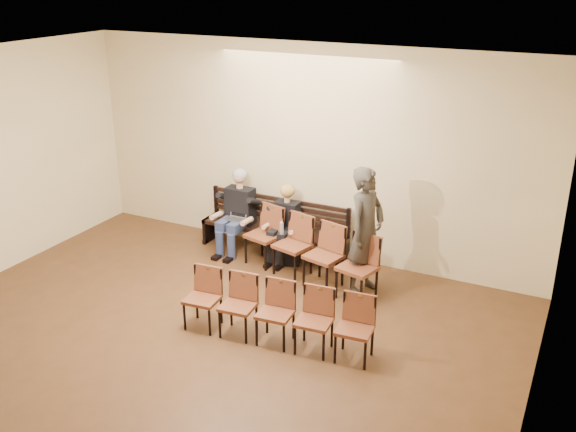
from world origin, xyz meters
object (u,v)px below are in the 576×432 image
at_px(bench, 274,241).
at_px(chair_row_back, 275,314).
at_px(laptop, 235,222).
at_px(bag, 288,256).
at_px(water_bottle, 282,235).
at_px(seated_woman, 284,227).
at_px(seated_man, 237,210).
at_px(chair_row_front, 308,251).
at_px(passerby, 366,222).

relative_size(bench, chair_row_back, 1.02).
bearing_deg(laptop, bag, -10.61).
xyz_separation_m(water_bottle, bag, (0.04, 0.15, -0.42)).
relative_size(seated_woman, bag, 3.04).
distance_m(seated_man, water_bottle, 1.05).
relative_size(bag, chair_row_front, 0.16).
relative_size(seated_man, laptop, 4.70).
bearing_deg(passerby, laptop, 96.30).
xyz_separation_m(laptop, water_bottle, (0.95, -0.15, -0.00)).
xyz_separation_m(passerby, chair_row_front, (-0.91, -0.05, -0.63)).
relative_size(laptop, passerby, 0.14).
xyz_separation_m(bag, chair_row_front, (0.52, -0.38, 0.34)).
xyz_separation_m(seated_woman, water_bottle, (0.10, -0.30, -0.01)).
relative_size(water_bottle, chair_row_front, 0.09).
bearing_deg(bag, passerby, -13.06).
distance_m(water_bottle, bag, 0.45).
bearing_deg(passerby, bench, 85.88).
xyz_separation_m(laptop, passerby, (2.43, -0.33, 0.55)).
bearing_deg(chair_row_front, laptop, -179.86).
bearing_deg(chair_row_back, seated_man, 124.73).
distance_m(bench, bag, 0.50).
relative_size(passerby, chair_row_back, 0.88).
bearing_deg(seated_woman, water_bottle, -71.30).
relative_size(water_bottle, chair_row_back, 0.09).
height_order(bench, seated_woman, seated_woman).
relative_size(seated_woman, chair_row_back, 0.45).
bearing_deg(bag, water_bottle, -105.23).
distance_m(bag, chair_row_front, 0.73).
relative_size(seated_man, chair_row_back, 0.56).
bearing_deg(chair_row_front, bag, 157.92).
bearing_deg(bag, bench, 146.74).
relative_size(seated_man, chair_row_front, 0.61).
distance_m(bag, chair_row_back, 2.38).
distance_m(seated_woman, bag, 0.48).
bearing_deg(laptop, passerby, -18.64).
bearing_deg(bag, seated_woman, 134.04).
height_order(seated_man, chair_row_front, seated_man).
relative_size(chair_row_front, chair_row_back, 0.92).
bearing_deg(laptop, bench, 14.13).
bearing_deg(seated_man, seated_woman, 0.00).
relative_size(laptop, chair_row_back, 0.12).
xyz_separation_m(bench, seated_man, (-0.63, -0.12, 0.49)).
bearing_deg(water_bottle, chair_row_back, -65.21).
height_order(laptop, chair_row_front, chair_row_front).
bearing_deg(water_bottle, seated_woman, 108.70).
bearing_deg(bag, chair_row_back, -67.67).
height_order(laptop, bag, laptop).
xyz_separation_m(seated_man, bag, (1.04, -0.15, -0.57)).
relative_size(bench, water_bottle, 11.89).
bearing_deg(seated_man, water_bottle, -16.76).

